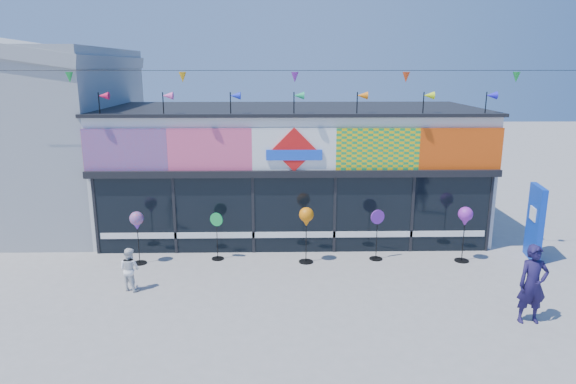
{
  "coord_description": "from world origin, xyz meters",
  "views": [
    {
      "loc": [
        -0.47,
        -11.08,
        5.41
      ],
      "look_at": [
        -0.2,
        2.0,
        2.2
      ],
      "focal_mm": 32.0,
      "sensor_mm": 36.0,
      "label": 1
    }
  ],
  "objects_px": {
    "spinner_3": "(377,233)",
    "child": "(130,269)",
    "blue_sign": "(535,223)",
    "adult_man": "(533,284)",
    "spinner_0": "(137,222)",
    "spinner_2": "(306,219)",
    "spinner_4": "(465,218)",
    "spinner_1": "(217,235)"
  },
  "relations": [
    {
      "from": "spinner_3",
      "to": "child",
      "type": "xyz_separation_m",
      "value": [
        -6.48,
        -1.94,
        -0.23
      ]
    },
    {
      "from": "blue_sign",
      "to": "adult_man",
      "type": "xyz_separation_m",
      "value": [
        -1.87,
        -3.73,
        -0.21
      ]
    },
    {
      "from": "blue_sign",
      "to": "adult_man",
      "type": "distance_m",
      "value": 4.17
    },
    {
      "from": "spinner_0",
      "to": "spinner_2",
      "type": "distance_m",
      "value": 4.69
    },
    {
      "from": "blue_sign",
      "to": "spinner_2",
      "type": "distance_m",
      "value": 6.53
    },
    {
      "from": "blue_sign",
      "to": "child",
      "type": "xyz_separation_m",
      "value": [
        -10.98,
        -1.9,
        -0.54
      ]
    },
    {
      "from": "spinner_4",
      "to": "child",
      "type": "xyz_separation_m",
      "value": [
        -8.91,
        -1.74,
        -0.74
      ]
    },
    {
      "from": "spinner_2",
      "to": "spinner_3",
      "type": "xyz_separation_m",
      "value": [
        2.03,
        0.19,
        -0.51
      ]
    },
    {
      "from": "child",
      "to": "adult_man",
      "type": "bearing_deg",
      "value": -165.69
    },
    {
      "from": "spinner_2",
      "to": "spinner_1",
      "type": "bearing_deg",
      "value": 173.38
    },
    {
      "from": "blue_sign",
      "to": "adult_man",
      "type": "bearing_deg",
      "value": -107.09
    },
    {
      "from": "spinner_0",
      "to": "spinner_2",
      "type": "xyz_separation_m",
      "value": [
        4.69,
        0.0,
        0.08
      ]
    },
    {
      "from": "blue_sign",
      "to": "child",
      "type": "relative_size",
      "value": 1.97
    },
    {
      "from": "blue_sign",
      "to": "spinner_4",
      "type": "xyz_separation_m",
      "value": [
        -2.07,
        -0.15,
        0.2
      ]
    },
    {
      "from": "spinner_4",
      "to": "spinner_2",
      "type": "bearing_deg",
      "value": 179.91
    },
    {
      "from": "blue_sign",
      "to": "spinner_2",
      "type": "xyz_separation_m",
      "value": [
        -6.52,
        -0.15,
        0.21
      ]
    },
    {
      "from": "blue_sign",
      "to": "child",
      "type": "bearing_deg",
      "value": -160.69
    },
    {
      "from": "spinner_4",
      "to": "child",
      "type": "distance_m",
      "value": 9.11
    },
    {
      "from": "adult_man",
      "to": "spinner_3",
      "type": "bearing_deg",
      "value": 125.04
    },
    {
      "from": "adult_man",
      "to": "blue_sign",
      "type": "bearing_deg",
      "value": 63.6
    },
    {
      "from": "spinner_2",
      "to": "spinner_3",
      "type": "height_order",
      "value": "spinner_2"
    },
    {
      "from": "adult_man",
      "to": "spinner_4",
      "type": "bearing_deg",
      "value": 93.5
    },
    {
      "from": "spinner_1",
      "to": "spinner_3",
      "type": "height_order",
      "value": "spinner_3"
    },
    {
      "from": "blue_sign",
      "to": "spinner_0",
      "type": "bearing_deg",
      "value": -169.73
    },
    {
      "from": "spinner_1",
      "to": "spinner_0",
      "type": "bearing_deg",
      "value": -172.21
    },
    {
      "from": "spinner_0",
      "to": "spinner_4",
      "type": "distance_m",
      "value": 9.14
    },
    {
      "from": "spinner_0",
      "to": "child",
      "type": "xyz_separation_m",
      "value": [
        0.24,
        -1.75,
        -0.67
      ]
    },
    {
      "from": "adult_man",
      "to": "child",
      "type": "relative_size",
      "value": 1.6
    },
    {
      "from": "spinner_4",
      "to": "spinner_3",
      "type": "bearing_deg",
      "value": 175.28
    },
    {
      "from": "spinner_3",
      "to": "spinner_0",
      "type": "bearing_deg",
      "value": -178.34
    },
    {
      "from": "blue_sign",
      "to": "spinner_1",
      "type": "bearing_deg",
      "value": -171.42
    },
    {
      "from": "blue_sign",
      "to": "spinner_4",
      "type": "bearing_deg",
      "value": -166.29
    },
    {
      "from": "spinner_3",
      "to": "adult_man",
      "type": "distance_m",
      "value": 4.6
    },
    {
      "from": "child",
      "to": "spinner_2",
      "type": "bearing_deg",
      "value": -132.88
    },
    {
      "from": "spinner_1",
      "to": "spinner_2",
      "type": "bearing_deg",
      "value": -6.62
    },
    {
      "from": "spinner_1",
      "to": "adult_man",
      "type": "xyz_separation_m",
      "value": [
        7.19,
        -3.88,
        0.14
      ]
    },
    {
      "from": "spinner_4",
      "to": "blue_sign",
      "type": "bearing_deg",
      "value": 4.2
    },
    {
      "from": "spinner_1",
      "to": "spinner_3",
      "type": "relative_size",
      "value": 0.94
    },
    {
      "from": "blue_sign",
      "to": "spinner_0",
      "type": "height_order",
      "value": "blue_sign"
    },
    {
      "from": "spinner_3",
      "to": "spinner_1",
      "type": "bearing_deg",
      "value": 178.74
    },
    {
      "from": "spinner_2",
      "to": "spinner_0",
      "type": "bearing_deg",
      "value": -179.98
    },
    {
      "from": "spinner_1",
      "to": "spinner_4",
      "type": "height_order",
      "value": "spinner_4"
    }
  ]
}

